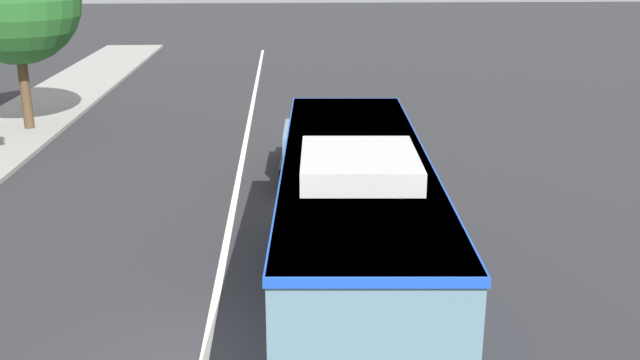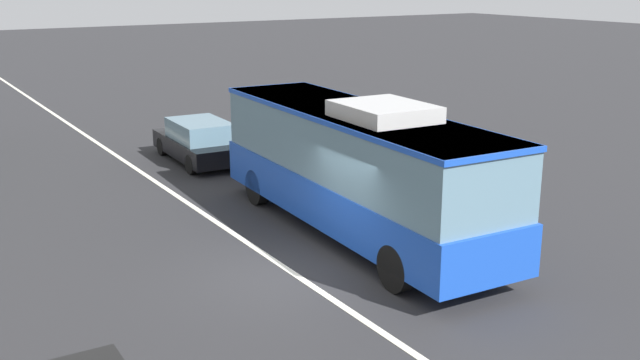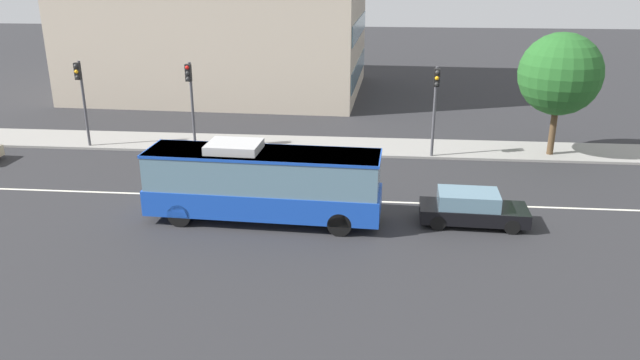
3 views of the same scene
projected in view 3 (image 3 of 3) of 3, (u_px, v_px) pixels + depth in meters
The scene contains 9 objects.
ground_plane at pixel (243, 197), 29.09m from camera, with size 160.00×160.00×0.00m, color #28282B.
sidewalk_kerb at pixel (273, 145), 37.15m from camera, with size 80.00×3.72×0.14m, color gray.
lane_centre_line at pixel (243, 197), 29.08m from camera, with size 76.00×0.16×0.01m, color silver.
transit_bus at pixel (263, 181), 25.92m from camera, with size 10.11×2.97×3.46m.
sedan_black at pixel (471, 208), 25.89m from camera, with size 4.57×1.97×1.46m.
traffic_light_near_corner at pixel (435, 97), 33.51m from camera, with size 0.33×0.62×5.20m.
traffic_light_mid_block at pixel (81, 90), 35.45m from camera, with size 0.32×0.62×5.20m.
traffic_light_far_corner at pixel (190, 91), 34.98m from camera, with size 0.33×0.62×5.20m.
street_tree_kerbside_left at pixel (560, 74), 33.57m from camera, with size 4.54×4.54×7.02m.
Camera 3 is at (6.13, -26.63, 10.64)m, focal length 34.29 mm.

